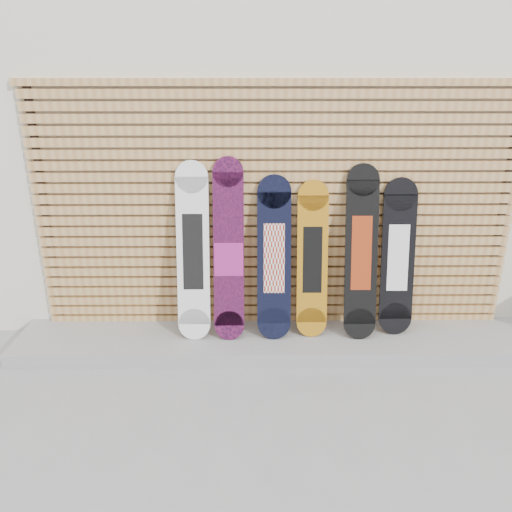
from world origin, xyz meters
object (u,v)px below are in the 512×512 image
Objects in this scene: snowboard_3 at (312,260)px; snowboard_4 at (361,253)px; snowboard_5 at (398,258)px; snowboard_2 at (274,258)px; snowboard_0 at (193,252)px; snowboard_1 at (229,252)px.

snowboard_3 is 0.42m from snowboard_4.
snowboard_5 is (0.33, 0.04, -0.06)m from snowboard_4.
snowboard_2 is at bearing -176.27° from snowboard_3.
snowboard_2 is 0.34m from snowboard_3.
snowboard_2 is 0.94× the size of snowboard_4.
snowboard_4 is 1.09× the size of snowboard_5.
snowboard_0 is 0.31m from snowboard_1.
snowboard_4 is at bearing -172.79° from snowboard_5.
snowboard_3 is 0.75m from snowboard_5.
snowboard_4 is 0.34m from snowboard_5.
snowboard_1 reaches higher than snowboard_2.
snowboard_0 is at bearing -178.83° from snowboard_3.
snowboard_3 is at bearing 3.73° from snowboard_2.
snowboard_1 is at bearing -179.81° from snowboard_4.
snowboard_4 is (0.42, -0.02, 0.07)m from snowboard_3.
snowboard_0 is 1.09× the size of snowboard_2.
snowboard_4 reaches higher than snowboard_5.
snowboard_0 reaches higher than snowboard_5.
snowboard_2 is 1.02× the size of snowboard_5.
snowboard_4 is at bearing -0.12° from snowboard_0.
snowboard_4 reaches higher than snowboard_2.
snowboard_3 is at bearing -178.62° from snowboard_5.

